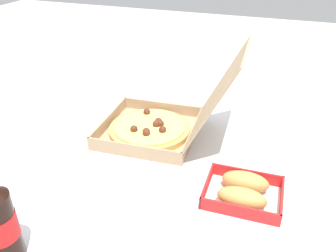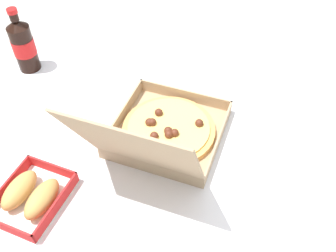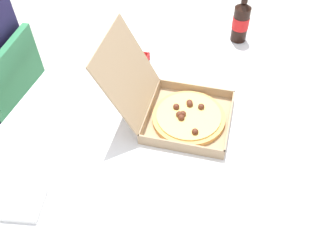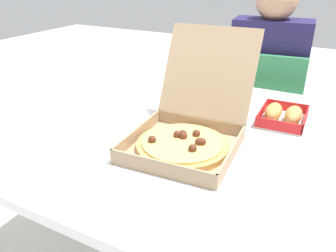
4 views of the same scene
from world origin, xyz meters
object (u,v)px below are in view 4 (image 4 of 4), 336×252
chair (261,116)px  paper_menu (30,120)px  diner_person (268,75)px  pizza_box_open (187,131)px  napkin_pile (122,85)px  bread_side_box (283,115)px

chair → paper_menu: bearing=-122.6°
diner_person → paper_menu: diner_person is taller
diner_person → pizza_box_open: size_ratio=2.54×
diner_person → napkin_pile: bearing=-132.9°
chair → bread_side_box: chair is taller
chair → paper_menu: chair is taller
chair → bread_side_box: (0.18, -0.54, 0.26)m
bread_side_box → paper_menu: size_ratio=0.92×
chair → pizza_box_open: size_ratio=1.83×
bread_side_box → napkin_pile: bearing=176.5°
bread_side_box → napkin_pile: 0.70m
napkin_pile → bread_side_box: bearing=-3.5°
bread_side_box → napkin_pile: (-0.70, 0.04, -0.02)m
chair → diner_person: (-0.01, 0.06, 0.21)m
diner_person → pizza_box_open: bearing=-92.5°
diner_person → chair: bearing=-84.2°
diner_person → napkin_pile: (-0.52, -0.56, 0.03)m
diner_person → bread_side_box: size_ratio=5.93×
pizza_box_open → napkin_pile: (-0.48, 0.35, -0.03)m
chair → paper_menu: (-0.60, -0.94, 0.23)m
pizza_box_open → napkin_pile: bearing=144.1°
chair → paper_menu: size_ratio=3.95×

